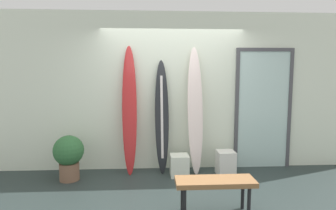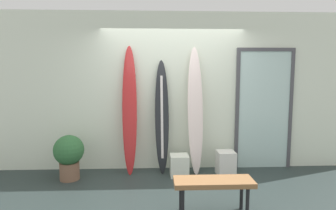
# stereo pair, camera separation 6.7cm
# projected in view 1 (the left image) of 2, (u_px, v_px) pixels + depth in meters

# --- Properties ---
(ground) EXTENTS (8.00, 8.00, 0.04)m
(ground) POSITION_uv_depth(u_px,v_px,m) (178.00, 198.00, 3.88)
(ground) COLOR #293332
(wall_back) EXTENTS (7.20, 0.20, 2.80)m
(wall_back) POSITION_uv_depth(u_px,v_px,m) (172.00, 91.00, 5.01)
(wall_back) COLOR silver
(wall_back) RESTS_ON ground
(surfboard_crimson) EXTENTS (0.26, 0.37, 2.20)m
(surfboard_crimson) POSITION_uv_depth(u_px,v_px,m) (129.00, 110.00, 4.71)
(surfboard_crimson) COLOR red
(surfboard_crimson) RESTS_ON ground
(surfboard_charcoal) EXTENTS (0.26, 0.32, 1.96)m
(surfboard_charcoal) POSITION_uv_depth(u_px,v_px,m) (162.00, 117.00, 4.77)
(surfboard_charcoal) COLOR black
(surfboard_charcoal) RESTS_ON ground
(surfboard_ivory) EXTENTS (0.28, 0.39, 2.18)m
(surfboard_ivory) POSITION_uv_depth(u_px,v_px,m) (195.00, 111.00, 4.75)
(surfboard_ivory) COLOR silver
(surfboard_ivory) RESTS_ON ground
(display_block_left) EXTENTS (0.31, 0.31, 0.41)m
(display_block_left) POSITION_uv_depth(u_px,v_px,m) (226.00, 163.00, 4.71)
(display_block_left) COLOR silver
(display_block_left) RESTS_ON ground
(display_block_center) EXTENTS (0.31, 0.31, 0.36)m
(display_block_center) POSITION_uv_depth(u_px,v_px,m) (179.00, 165.00, 4.66)
(display_block_center) COLOR silver
(display_block_center) RESTS_ON ground
(glass_door) EXTENTS (1.04, 0.06, 2.18)m
(glass_door) POSITION_uv_depth(u_px,v_px,m) (263.00, 107.00, 5.02)
(glass_door) COLOR silver
(glass_door) RESTS_ON ground
(potted_plant) EXTENTS (0.48, 0.48, 0.73)m
(potted_plant) POSITION_uv_depth(u_px,v_px,m) (69.00, 155.00, 4.45)
(potted_plant) COLOR brown
(potted_plant) RESTS_ON ground
(bench) EXTENTS (0.97, 0.33, 0.44)m
(bench) POSITION_uv_depth(u_px,v_px,m) (215.00, 184.00, 3.35)
(bench) COLOR #92643D
(bench) RESTS_ON ground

